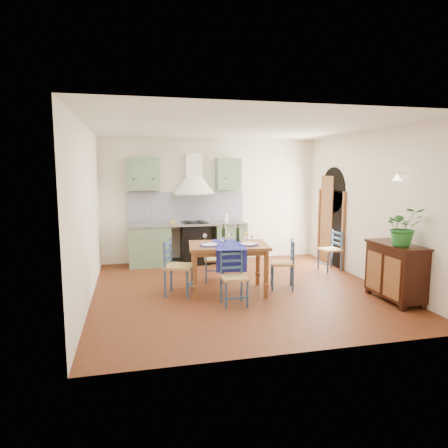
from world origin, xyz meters
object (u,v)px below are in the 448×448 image
(chair_near, at_px, (234,278))
(potted_plant, at_px, (404,227))
(sideboard, at_px, (395,270))
(dining_table, at_px, (229,250))

(chair_near, height_order, potted_plant, potted_plant)
(sideboard, height_order, potted_plant, potted_plant)
(dining_table, relative_size, potted_plant, 2.38)
(dining_table, height_order, sideboard, dining_table)
(dining_table, distance_m, chair_near, 0.71)
(dining_table, xyz_separation_m, chair_near, (-0.08, -0.63, -0.31))
(dining_table, height_order, chair_near, dining_table)
(chair_near, relative_size, sideboard, 0.80)
(sideboard, bearing_deg, potted_plant, -100.29)
(dining_table, relative_size, sideboard, 1.35)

